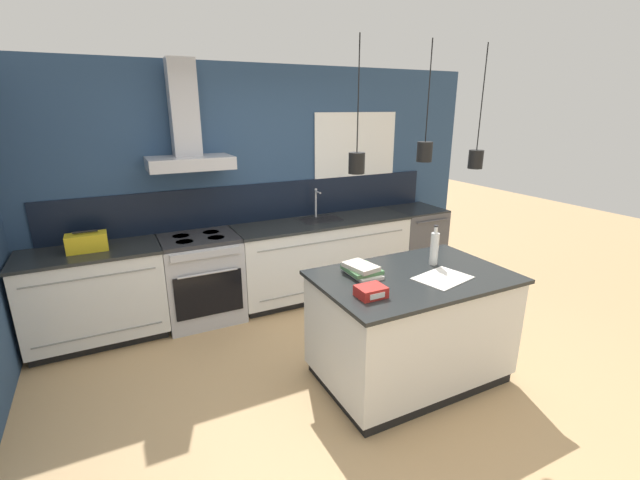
% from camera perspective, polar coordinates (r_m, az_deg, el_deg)
% --- Properties ---
extents(ground_plane, '(16.00, 16.00, 0.00)m').
position_cam_1_polar(ground_plane, '(3.68, 3.59, -18.73)').
color(ground_plane, tan).
rests_on(ground_plane, ground).
extents(wall_back, '(5.60, 2.25, 2.60)m').
position_cam_1_polar(wall_back, '(4.85, -8.58, 7.60)').
color(wall_back, navy).
rests_on(wall_back, ground_plane).
extents(counter_run_left, '(1.23, 0.64, 0.91)m').
position_cam_1_polar(counter_run_left, '(4.58, -27.72, -6.59)').
color(counter_run_left, black).
rests_on(counter_run_left, ground_plane).
extents(counter_run_sink, '(2.07, 0.64, 1.25)m').
position_cam_1_polar(counter_run_sink, '(5.06, 0.35, -2.28)').
color(counter_run_sink, black).
rests_on(counter_run_sink, ground_plane).
extents(oven_range, '(0.77, 0.66, 0.91)m').
position_cam_1_polar(oven_range, '(4.63, -15.45, -4.95)').
color(oven_range, '#B5B5BA').
rests_on(oven_range, ground_plane).
extents(dishwasher, '(0.63, 0.65, 0.91)m').
position_cam_1_polar(dishwasher, '(5.77, 12.34, -0.27)').
color(dishwasher, '#4C4C51').
rests_on(dishwasher, ground_plane).
extents(kitchen_island, '(1.52, 0.98, 0.91)m').
position_cam_1_polar(kitchen_island, '(3.61, 11.96, -11.25)').
color(kitchen_island, black).
rests_on(kitchen_island, ground_plane).
extents(bottle_on_island, '(0.07, 0.07, 0.34)m').
position_cam_1_polar(bottle_on_island, '(3.64, 15.01, -1.03)').
color(bottle_on_island, silver).
rests_on(bottle_on_island, kitchen_island).
extents(book_stack, '(0.25, 0.33, 0.09)m').
position_cam_1_polar(book_stack, '(3.34, 5.58, -3.97)').
color(book_stack, silver).
rests_on(book_stack, kitchen_island).
extents(red_supply_box, '(0.20, 0.16, 0.08)m').
position_cam_1_polar(red_supply_box, '(2.99, 6.87, -6.83)').
color(red_supply_box, red).
rests_on(red_supply_box, kitchen_island).
extents(paper_pile, '(0.47, 0.39, 0.01)m').
position_cam_1_polar(paper_pile, '(3.41, 16.04, -4.89)').
color(paper_pile, silver).
rests_on(paper_pile, kitchen_island).
extents(yellow_toolbox, '(0.34, 0.18, 0.19)m').
position_cam_1_polar(yellow_toolbox, '(4.40, -28.66, -0.26)').
color(yellow_toolbox, gold).
rests_on(yellow_toolbox, counter_run_left).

